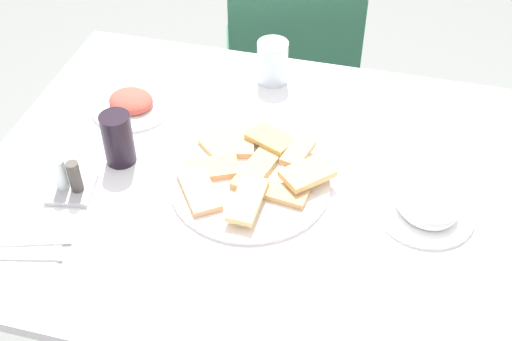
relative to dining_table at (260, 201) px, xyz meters
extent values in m
cube|color=white|center=(0.00, 0.00, 0.06)|extent=(1.20, 0.94, 0.02)
cylinder|color=#4D484F|center=(-0.54, 0.41, -0.30)|extent=(0.04, 0.04, 0.70)
cylinder|color=#4D484F|center=(0.54, 0.41, -0.30)|extent=(0.04, 0.04, 0.70)
cube|color=#2D674A|center=(-0.12, 0.87, -0.22)|extent=(0.52, 0.52, 0.06)
cube|color=#2D674A|center=(-0.06, 0.69, 0.04)|extent=(0.40, 0.16, 0.46)
cylinder|color=brown|center=(0.01, 1.11, -0.45)|extent=(0.03, 0.03, 0.41)
cylinder|color=brown|center=(-0.35, 1.00, -0.45)|extent=(0.03, 0.03, 0.41)
cylinder|color=brown|center=(0.12, 0.75, -0.45)|extent=(0.03, 0.03, 0.41)
cylinder|color=brown|center=(-0.25, 0.64, -0.45)|extent=(0.03, 0.03, 0.41)
cylinder|color=white|center=(-0.01, -0.03, 0.08)|extent=(0.34, 0.34, 0.01)
cube|color=#E4BF75|center=(0.00, -0.10, 0.10)|extent=(0.06, 0.13, 0.01)
cube|color=tan|center=(-0.01, 0.00, 0.09)|extent=(0.08, 0.14, 0.02)
cube|color=#E6A777|center=(-0.11, -0.09, 0.09)|extent=(0.12, 0.14, 0.01)
cube|color=tan|center=(0.00, 0.10, 0.10)|extent=(0.12, 0.10, 0.01)
cube|color=#E2A169|center=(-0.10, -0.02, 0.09)|extent=(0.13, 0.10, 0.01)
cube|color=#E8B86F|center=(0.10, 0.00, 0.11)|extent=(0.12, 0.12, 0.02)
cube|color=tan|center=(0.05, -0.05, 0.09)|extent=(0.12, 0.06, 0.01)
cube|color=#D6BA70|center=(-0.10, 0.06, 0.09)|extent=(0.11, 0.11, 0.01)
cube|color=#E1AA70|center=(-0.06, 0.09, 0.09)|extent=(0.07, 0.11, 0.01)
cube|color=tan|center=(0.07, 0.06, 0.11)|extent=(0.07, 0.10, 0.02)
cylinder|color=white|center=(0.35, -0.02, 0.08)|extent=(0.20, 0.20, 0.01)
ellipsoid|color=white|center=(0.35, -0.02, 0.10)|extent=(0.18, 0.18, 0.06)
cylinder|color=white|center=(-0.36, 0.16, 0.08)|extent=(0.19, 0.19, 0.01)
ellipsoid|color=#D15041|center=(-0.36, 0.16, 0.09)|extent=(0.13, 0.13, 0.04)
cylinder|color=black|center=(-0.31, -0.02, 0.13)|extent=(0.08, 0.08, 0.12)
cylinder|color=silver|center=(-0.06, 0.36, 0.13)|extent=(0.08, 0.08, 0.11)
cube|color=white|center=(-0.40, -0.31, 0.07)|extent=(0.19, 0.19, 0.00)
cube|color=silver|center=(-0.40, -0.33, 0.08)|extent=(0.19, 0.06, 0.00)
cube|color=silver|center=(-0.40, -0.29, 0.08)|extent=(0.18, 0.07, 0.00)
cube|color=#B2B2B7|center=(-0.37, -0.14, 0.08)|extent=(0.10, 0.10, 0.01)
cylinder|color=white|center=(-0.39, -0.14, 0.12)|extent=(0.03, 0.03, 0.07)
cylinder|color=#46423C|center=(-0.36, -0.14, 0.12)|extent=(0.03, 0.03, 0.07)
camera|label=1|loc=(0.25, -1.00, 1.04)|focal=46.42mm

